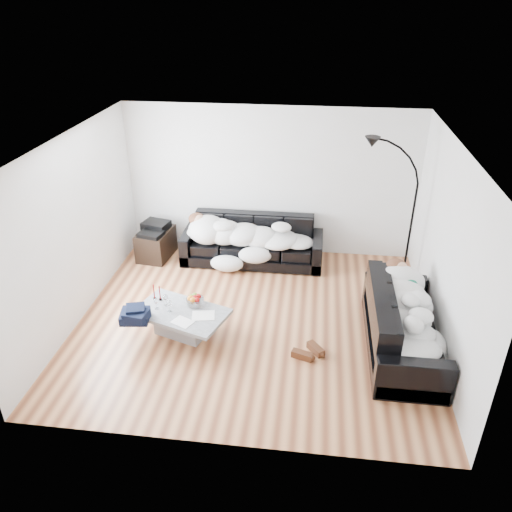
# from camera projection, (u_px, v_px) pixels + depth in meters

# --- Properties ---
(ground) EXTENTS (5.00, 5.00, 0.00)m
(ground) POSITION_uv_depth(u_px,v_px,m) (253.00, 320.00, 7.24)
(ground) COLOR brown
(ground) RESTS_ON ground
(wall_back) EXTENTS (5.00, 0.02, 2.60)m
(wall_back) POSITION_uv_depth(u_px,v_px,m) (270.00, 182.00, 8.58)
(wall_back) COLOR silver
(wall_back) RESTS_ON ground
(wall_left) EXTENTS (0.02, 4.50, 2.60)m
(wall_left) POSITION_uv_depth(u_px,v_px,m) (74.00, 230.00, 6.89)
(wall_left) COLOR silver
(wall_left) RESTS_ON ground
(wall_right) EXTENTS (0.02, 4.50, 2.60)m
(wall_right) POSITION_uv_depth(u_px,v_px,m) (448.00, 251.00, 6.34)
(wall_right) COLOR silver
(wall_right) RESTS_ON ground
(ceiling) EXTENTS (5.00, 5.00, 0.00)m
(ceiling) POSITION_uv_depth(u_px,v_px,m) (253.00, 144.00, 6.00)
(ceiling) COLOR white
(ceiling) RESTS_ON ground
(sofa_back) EXTENTS (2.41, 0.84, 0.79)m
(sofa_back) POSITION_uv_depth(u_px,v_px,m) (252.00, 241.00, 8.61)
(sofa_back) COLOR black
(sofa_back) RESTS_ON ground
(sofa_right) EXTENTS (0.89, 2.08, 0.84)m
(sofa_right) POSITION_uv_depth(u_px,v_px,m) (404.00, 322.00, 6.49)
(sofa_right) COLOR black
(sofa_right) RESTS_ON ground
(sleeper_back) EXTENTS (2.04, 0.71, 0.41)m
(sleeper_back) POSITION_uv_depth(u_px,v_px,m) (252.00, 230.00, 8.46)
(sleeper_back) COLOR white
(sleeper_back) RESTS_ON sofa_back
(sleeper_right) EXTENTS (0.75, 1.78, 0.44)m
(sleeper_right) POSITION_uv_depth(u_px,v_px,m) (407.00, 308.00, 6.39)
(sleeper_right) COLOR white
(sleeper_right) RESTS_ON sofa_right
(teal_cushion) EXTENTS (0.42, 0.38, 0.20)m
(teal_cushion) POSITION_uv_depth(u_px,v_px,m) (397.00, 277.00, 6.92)
(teal_cushion) COLOR #0E6344
(teal_cushion) RESTS_ON sofa_right
(coffee_table) EXTENTS (1.40, 1.08, 0.36)m
(coffee_table) POSITION_uv_depth(u_px,v_px,m) (182.00, 322.00, 6.89)
(coffee_table) COLOR #939699
(coffee_table) RESTS_ON ground
(fruit_bowl) EXTENTS (0.29, 0.29, 0.15)m
(fruit_bowl) POSITION_uv_depth(u_px,v_px,m) (195.00, 300.00, 6.92)
(fruit_bowl) COLOR white
(fruit_bowl) RESTS_ON coffee_table
(wine_glass_a) EXTENTS (0.09, 0.09, 0.17)m
(wine_glass_a) POSITION_uv_depth(u_px,v_px,m) (166.00, 300.00, 6.89)
(wine_glass_a) COLOR white
(wine_glass_a) RESTS_ON coffee_table
(wine_glass_b) EXTENTS (0.08, 0.08, 0.16)m
(wine_glass_b) POSITION_uv_depth(u_px,v_px,m) (156.00, 304.00, 6.82)
(wine_glass_b) COLOR white
(wine_glass_b) RESTS_ON coffee_table
(wine_glass_c) EXTENTS (0.08, 0.08, 0.18)m
(wine_glass_c) POSITION_uv_depth(u_px,v_px,m) (170.00, 306.00, 6.76)
(wine_glass_c) COLOR white
(wine_glass_c) RESTS_ON coffee_table
(candle_left) EXTENTS (0.05, 0.05, 0.24)m
(candle_left) POSITION_uv_depth(u_px,v_px,m) (154.00, 292.00, 7.01)
(candle_left) COLOR maroon
(candle_left) RESTS_ON coffee_table
(candle_right) EXTENTS (0.05, 0.05, 0.23)m
(candle_right) POSITION_uv_depth(u_px,v_px,m) (160.00, 293.00, 6.99)
(candle_right) COLOR maroon
(candle_right) RESTS_ON coffee_table
(newspaper_a) EXTENTS (0.34, 0.28, 0.01)m
(newspaper_a) POSITION_uv_depth(u_px,v_px,m) (203.00, 315.00, 6.71)
(newspaper_a) COLOR silver
(newspaper_a) RESTS_ON coffee_table
(newspaper_b) EXTENTS (0.33, 0.29, 0.01)m
(newspaper_b) POSITION_uv_depth(u_px,v_px,m) (183.00, 322.00, 6.58)
(newspaper_b) COLOR silver
(newspaper_b) RESTS_ON coffee_table
(navy_jacket) EXTENTS (0.41, 0.35, 0.20)m
(navy_jacket) POSITION_uv_depth(u_px,v_px,m) (136.00, 310.00, 6.53)
(navy_jacket) COLOR black
(navy_jacket) RESTS_ON coffee_table
(shoes) EXTENTS (0.58, 0.53, 0.11)m
(shoes) POSITION_uv_depth(u_px,v_px,m) (309.00, 352.00, 6.53)
(shoes) COLOR #472311
(shoes) RESTS_ON ground
(av_cabinet) EXTENTS (0.58, 0.78, 0.50)m
(av_cabinet) POSITION_uv_depth(u_px,v_px,m) (156.00, 244.00, 8.84)
(av_cabinet) COLOR black
(av_cabinet) RESTS_ON ground
(stereo) EXTENTS (0.51, 0.44, 0.13)m
(stereo) POSITION_uv_depth(u_px,v_px,m) (154.00, 228.00, 8.69)
(stereo) COLOR black
(stereo) RESTS_ON av_cabinet
(floor_lamp) EXTENTS (0.80, 0.41, 2.10)m
(floor_lamp) POSITION_uv_depth(u_px,v_px,m) (411.00, 225.00, 7.63)
(floor_lamp) COLOR black
(floor_lamp) RESTS_ON ground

